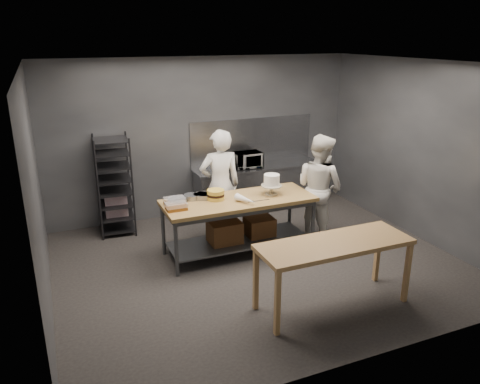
% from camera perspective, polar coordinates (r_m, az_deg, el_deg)
% --- Properties ---
extents(ground, '(6.00, 6.00, 0.00)m').
position_cam_1_polar(ground, '(7.35, 2.27, -8.65)').
color(ground, black).
rests_on(ground, ground).
extents(back_wall, '(6.00, 0.04, 3.00)m').
position_cam_1_polar(back_wall, '(9.05, -4.35, 6.69)').
color(back_wall, '#4C4F54').
rests_on(back_wall, ground).
extents(work_table, '(2.40, 0.90, 0.92)m').
position_cam_1_polar(work_table, '(7.48, -0.11, -3.30)').
color(work_table, brown).
rests_on(work_table, ground).
extents(near_counter, '(2.00, 0.70, 0.90)m').
position_cam_1_polar(near_counter, '(6.05, 11.44, -6.75)').
color(near_counter, '#A27943').
rests_on(near_counter, ground).
extents(back_counter, '(2.60, 0.60, 0.90)m').
position_cam_1_polar(back_counter, '(9.39, 2.22, 0.55)').
color(back_counter, slate).
rests_on(back_counter, ground).
extents(splashback_panel, '(2.60, 0.02, 0.90)m').
position_cam_1_polar(splashback_panel, '(9.42, 1.51, 6.28)').
color(splashback_panel, slate).
rests_on(splashback_panel, back_counter).
extents(speed_rack, '(0.64, 0.69, 1.75)m').
position_cam_1_polar(speed_rack, '(8.45, -15.05, 0.68)').
color(speed_rack, black).
rests_on(speed_rack, ground).
extents(chef_behind, '(0.74, 0.53, 1.91)m').
position_cam_1_polar(chef_behind, '(7.88, -2.44, 0.81)').
color(chef_behind, white).
rests_on(chef_behind, ground).
extents(chef_right, '(0.93, 1.05, 1.82)m').
position_cam_1_polar(chef_right, '(8.03, 9.66, 0.56)').
color(chef_right, silver).
rests_on(chef_right, ground).
extents(microwave, '(0.54, 0.37, 0.30)m').
position_cam_1_polar(microwave, '(9.13, 0.89, 3.94)').
color(microwave, black).
rests_on(microwave, back_counter).
extents(frosted_cake_stand, '(0.34, 0.34, 0.33)m').
position_cam_1_polar(frosted_cake_stand, '(7.49, 3.88, 1.25)').
color(frosted_cake_stand, '#B4AA90').
rests_on(frosted_cake_stand, work_table).
extents(layer_cake, '(0.27, 0.27, 0.16)m').
position_cam_1_polar(layer_cake, '(7.29, -2.98, -0.33)').
color(layer_cake, gold).
rests_on(layer_cake, work_table).
extents(cake_pans, '(0.73, 0.34, 0.07)m').
position_cam_1_polar(cake_pans, '(7.33, -5.79, -0.67)').
color(cake_pans, gray).
rests_on(cake_pans, work_table).
extents(piping_bag, '(0.26, 0.40, 0.12)m').
position_cam_1_polar(piping_bag, '(7.13, 0.72, -0.95)').
color(piping_bag, white).
rests_on(piping_bag, work_table).
extents(offset_spatula, '(0.36, 0.02, 0.02)m').
position_cam_1_polar(offset_spatula, '(7.24, 1.94, -1.11)').
color(offset_spatula, slate).
rests_on(offset_spatula, work_table).
extents(pastry_clamshells, '(0.35, 0.44, 0.11)m').
position_cam_1_polar(pastry_clamshells, '(7.04, -7.89, -1.41)').
color(pastry_clamshells, '#AA6522').
rests_on(pastry_clamshells, work_table).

